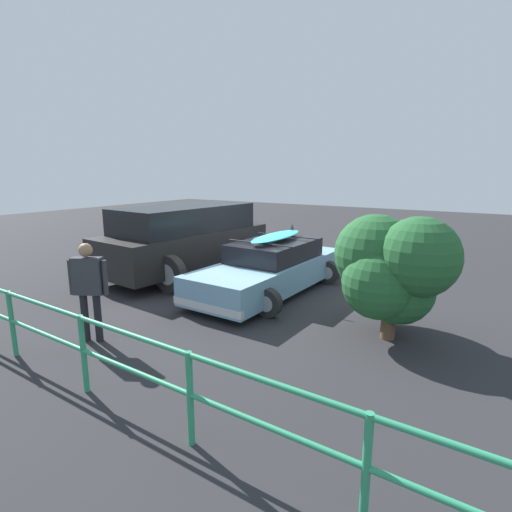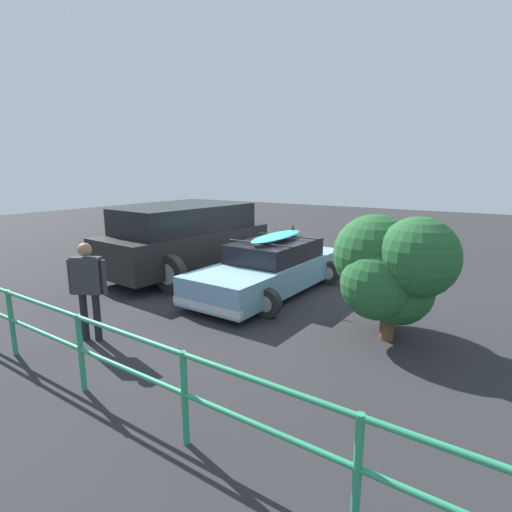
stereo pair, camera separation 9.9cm
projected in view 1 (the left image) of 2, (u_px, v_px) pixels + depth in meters
ground_plane at (262, 289)px, 9.41m from camera, size 44.00×44.00×0.02m
sedan_car at (271, 268)px, 9.08m from camera, size 2.26×4.52×1.44m
suv_car at (186, 238)px, 10.61m from camera, size 3.02×4.98×1.83m
person_bystander at (88, 283)px, 6.33m from camera, size 0.57×0.38×1.62m
railing_fence at (82, 341)px, 4.89m from camera, size 10.76×0.33×1.01m
bush_near_left at (391, 268)px, 6.46m from camera, size 1.99×1.86×2.06m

